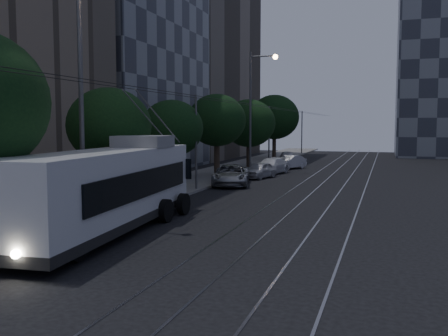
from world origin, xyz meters
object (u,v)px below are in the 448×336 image
at_px(car_white_b, 271,166).
at_px(car_white_c, 289,162).
at_px(trolleybus, 110,189).
at_px(car_white_a, 260,170).
at_px(streetlamp_near, 89,82).
at_px(streetlamp_far, 255,100).
at_px(car_white_d, 287,157).
at_px(pickup_silver, 231,175).

distance_m(car_white_b, car_white_c, 5.18).
bearing_deg(trolleybus, car_white_a, 82.96).
bearing_deg(car_white_a, streetlamp_near, -81.91).
bearing_deg(streetlamp_far, streetlamp_near, -90.57).
height_order(car_white_a, streetlamp_near, streetlamp_near).
height_order(trolleybus, streetlamp_far, streetlamp_far).
relative_size(car_white_a, car_white_d, 0.93).
height_order(trolleybus, pickup_silver, trolleybus).
xyz_separation_m(car_white_d, streetlamp_far, (-1.02, -9.77, 5.61)).
bearing_deg(streetlamp_far, pickup_silver, -84.39).
distance_m(car_white_b, car_white_d, 11.43).
distance_m(pickup_silver, car_white_a, 5.16).
relative_size(trolleybus, streetlamp_near, 1.28).
bearing_deg(car_white_d, pickup_silver, -103.46).
height_order(car_white_a, car_white_c, car_white_c).
bearing_deg(streetlamp_near, car_white_d, 87.92).
bearing_deg(pickup_silver, car_white_a, 67.73).
bearing_deg(streetlamp_near, car_white_c, 84.65).
bearing_deg(car_white_b, streetlamp_far, 150.81).
relative_size(car_white_d, streetlamp_far, 0.38).
distance_m(trolleybus, car_white_b, 24.38).
xyz_separation_m(trolleybus, car_white_c, (1.40, 29.49, -1.06)).
xyz_separation_m(trolleybus, streetlamp_near, (-1.29, 0.76, 4.15)).
relative_size(car_white_c, streetlamp_far, 0.37).
bearing_deg(pickup_silver, car_white_c, 70.20).
bearing_deg(streetlamp_far, car_white_d, 84.06).
bearing_deg(car_white_d, streetlamp_far, -109.37).
height_order(car_white_b, car_white_c, car_white_b).
xyz_separation_m(trolleybus, car_white_b, (0.78, 24.35, -1.04)).
bearing_deg(car_white_d, streetlamp_near, -105.51).
distance_m(trolleybus, car_white_a, 20.83).
height_order(car_white_d, streetlamp_near, streetlamp_near).
xyz_separation_m(car_white_b, car_white_c, (0.62, 5.14, -0.02)).
height_order(car_white_c, car_white_d, car_white_d).
height_order(car_white_c, streetlamp_far, streetlamp_far).
distance_m(car_white_b, streetlamp_near, 24.24).
height_order(car_white_b, streetlamp_near, streetlamp_near).
relative_size(pickup_silver, car_white_d, 1.28).
bearing_deg(trolleybus, streetlamp_near, 144.46).
bearing_deg(car_white_a, streetlamp_far, 122.61).
relative_size(pickup_silver, streetlamp_near, 0.52).
distance_m(trolleybus, car_white_d, 35.76).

